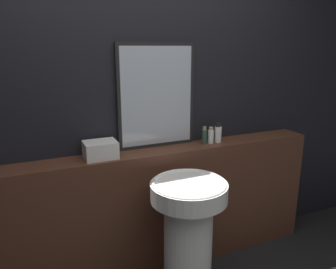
% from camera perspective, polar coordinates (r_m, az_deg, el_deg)
% --- Properties ---
extents(wall_back, '(8.00, 0.06, 2.50)m').
position_cam_1_polar(wall_back, '(2.44, -4.13, 4.61)').
color(wall_back, black).
rests_on(wall_back, ground_plane).
extents(vanity_counter, '(2.73, 0.23, 0.96)m').
position_cam_1_polar(vanity_counter, '(2.57, -2.65, -13.11)').
color(vanity_counter, '#512D1E').
rests_on(vanity_counter, ground_plane).
extents(pedestal_sink, '(0.49, 0.49, 0.88)m').
position_cam_1_polar(pedestal_sink, '(2.24, 3.52, -16.89)').
color(pedestal_sink, white).
rests_on(pedestal_sink, ground_plane).
extents(mirror, '(0.60, 0.03, 0.76)m').
position_cam_1_polar(mirror, '(2.41, -2.01, 6.68)').
color(mirror, black).
rests_on(mirror, vanity_counter).
extents(towel_stack, '(0.22, 0.17, 0.12)m').
position_cam_1_polar(towel_stack, '(2.26, -11.68, -2.61)').
color(towel_stack, silver).
rests_on(towel_stack, vanity_counter).
extents(shampoo_bottle, '(0.04, 0.04, 0.14)m').
position_cam_1_polar(shampoo_bottle, '(2.55, 6.35, -0.26)').
color(shampoo_bottle, '#2D4C3D').
rests_on(shampoo_bottle, vanity_counter).
extents(conditioner_bottle, '(0.05, 0.05, 0.13)m').
position_cam_1_polar(conditioner_bottle, '(2.58, 7.45, -0.21)').
color(conditioner_bottle, white).
rests_on(conditioner_bottle, vanity_counter).
extents(lotion_bottle, '(0.05, 0.05, 0.15)m').
position_cam_1_polar(lotion_bottle, '(2.61, 8.71, 0.17)').
color(lotion_bottle, white).
rests_on(lotion_bottle, vanity_counter).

